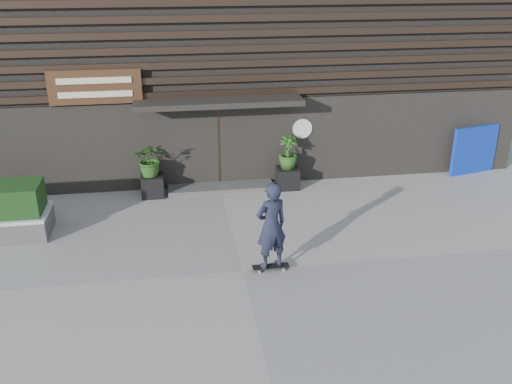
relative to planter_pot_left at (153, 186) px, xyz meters
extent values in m
plane|color=#A09E98|center=(1.90, -4.40, -0.30)|extent=(80.00, 80.00, 0.00)
cube|color=#4B4B49|center=(1.90, 0.20, -0.24)|extent=(3.00, 0.80, 0.12)
cube|color=black|center=(0.00, 0.00, 0.00)|extent=(0.60, 0.60, 0.60)
imported|color=#2D591E|center=(0.00, 0.00, 0.78)|extent=(0.86, 0.75, 0.96)
cube|color=black|center=(3.80, 0.00, 0.00)|extent=(0.60, 0.60, 0.60)
imported|color=#2D591E|center=(3.80, 0.00, 0.78)|extent=(0.54, 0.54, 0.96)
cube|color=#0D2EB1|center=(9.61, 0.30, 0.44)|extent=(1.56, 0.48, 1.48)
cube|color=black|center=(1.90, 5.60, 3.70)|extent=(18.00, 10.00, 8.00)
cube|color=black|center=(1.90, 0.54, 0.95)|extent=(18.00, 0.12, 2.50)
cube|color=#38281E|center=(1.90, 0.48, 2.40)|extent=(17.60, 0.08, 0.18)
cube|color=#38281E|center=(1.90, 0.48, 2.79)|extent=(17.60, 0.08, 0.18)
cube|color=#38281E|center=(1.90, 0.48, 3.18)|extent=(17.60, 0.08, 0.18)
cube|color=#38281E|center=(1.90, 0.48, 3.58)|extent=(17.60, 0.08, 0.18)
cube|color=#38281E|center=(1.90, 0.48, 3.97)|extent=(17.60, 0.08, 0.18)
cube|color=#38281E|center=(1.90, 0.48, 4.36)|extent=(17.60, 0.08, 0.18)
cube|color=#38281E|center=(1.90, 0.48, 4.75)|extent=(17.60, 0.08, 0.18)
cube|color=black|center=(1.90, 0.10, 2.25)|extent=(4.50, 1.00, 0.15)
cube|color=black|center=(1.90, 0.70, 0.85)|extent=(2.40, 0.30, 2.30)
cube|color=#38281E|center=(1.90, 0.52, 0.85)|extent=(0.06, 0.10, 2.30)
cube|color=#472B19|center=(-1.30, 0.40, 2.70)|extent=(2.40, 0.10, 0.90)
cube|color=beige|center=(-1.30, 0.33, 2.88)|extent=(1.90, 0.02, 0.16)
cube|color=beige|center=(-1.30, 0.33, 2.52)|extent=(1.90, 0.02, 0.16)
cylinder|color=white|center=(4.30, 0.46, 1.30)|extent=(0.56, 0.03, 0.56)
cube|color=black|center=(2.51, -4.44, -0.21)|extent=(0.78, 0.20, 0.02)
cylinder|color=#A0A09C|center=(2.25, -4.54, -0.27)|extent=(0.06, 0.03, 0.06)
cylinder|color=#B5B5B0|center=(2.25, -4.34, -0.27)|extent=(0.06, 0.03, 0.06)
cylinder|color=#B1B1AC|center=(2.77, -4.54, -0.27)|extent=(0.06, 0.03, 0.06)
cylinder|color=#AAAAA5|center=(2.77, -4.34, -0.27)|extent=(0.06, 0.03, 0.06)
imported|color=#1B1E30|center=(2.51, -4.44, 0.74)|extent=(0.80, 0.65, 1.89)
camera|label=1|loc=(0.60, -14.65, 5.87)|focal=39.54mm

